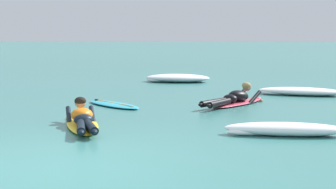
{
  "coord_description": "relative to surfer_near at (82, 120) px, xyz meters",
  "views": [
    {
      "loc": [
        2.02,
        -7.03,
        1.77
      ],
      "look_at": [
        1.06,
        4.97,
        0.34
      ],
      "focal_mm": 59.16,
      "sensor_mm": 36.0,
      "label": 1
    }
  ],
  "objects": [
    {
      "name": "drifting_surfboard",
      "position": [
        0.06,
        2.8,
        -0.1
      ],
      "size": [
        1.66,
        1.68,
        0.16
      ],
      "color": "#2DB2D1",
      "rests_on": "ground"
    },
    {
      "name": "whitewater_far_band",
      "position": [
        4.72,
        5.25,
        -0.04
      ],
      "size": [
        2.37,
        1.2,
        0.21
      ],
      "color": "white",
      "rests_on": "ground"
    },
    {
      "name": "surfer_far",
      "position": [
        2.88,
        3.17,
        0.01
      ],
      "size": [
        1.7,
        2.35,
        0.54
      ],
      "color": "#E54C66",
      "rests_on": "ground"
    },
    {
      "name": "whitewater_mid_right",
      "position": [
        1.18,
        8.73,
        -0.01
      ],
      "size": [
        2.21,
        1.21,
        0.27
      ],
      "color": "white",
      "rests_on": "ground"
    },
    {
      "name": "ground_plane",
      "position": [
        0.31,
        7.3,
        -0.13
      ],
      "size": [
        120.0,
        120.0,
        0.0
      ],
      "primitive_type": "plane",
      "color": "#387A75"
    },
    {
      "name": "whitewater_mid_left",
      "position": [
        3.57,
        -0.52,
        -0.03
      ],
      "size": [
        2.06,
        0.61,
        0.22
      ],
      "color": "white",
      "rests_on": "ground"
    },
    {
      "name": "surfer_near",
      "position": [
        0.0,
        0.0,
        0.0
      ],
      "size": [
        1.21,
        2.58,
        0.54
      ],
      "color": "yellow",
      "rests_on": "ground"
    }
  ]
}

